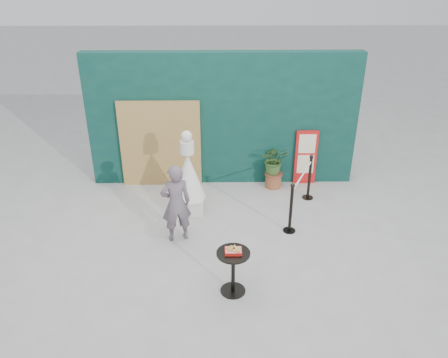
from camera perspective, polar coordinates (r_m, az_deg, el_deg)
ground at (r=7.76m, az=0.13°, el=-10.65°), size 60.00×60.00×0.00m
back_wall at (r=9.85m, az=-0.17°, el=7.74°), size 6.00×0.30×3.00m
bamboo_fence at (r=9.91m, az=-8.29°, el=4.50°), size 1.80×0.08×2.00m
woman at (r=7.97m, az=-6.29°, el=-3.18°), size 0.64×0.51×1.52m
menu_board at (r=10.18m, az=10.62°, el=2.77°), size 0.50×0.07×1.30m
statue at (r=8.89m, az=-4.68°, el=-0.02°), size 0.69×0.69×1.76m
cafe_table at (r=6.85m, az=1.20°, el=-11.28°), size 0.52×0.52×0.75m
food_basket at (r=6.67m, az=1.25°, el=-9.32°), size 0.26×0.19×0.11m
planter at (r=9.91m, az=6.58°, el=2.04°), size 0.60×0.52×1.02m
stanchion_barrier at (r=8.97m, az=10.00°, el=-1.74°), size 0.84×1.54×1.03m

